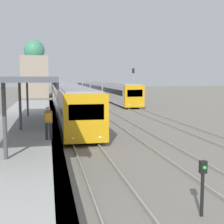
{
  "coord_description": "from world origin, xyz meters",
  "views": [
    {
      "loc": [
        -2.06,
        -2.96,
        4.01
      ],
      "look_at": [
        2.06,
        17.19,
        1.67
      ],
      "focal_mm": 50.0,
      "sensor_mm": 36.0,
      "label": 1
    }
  ],
  "objects": [
    {
      "name": "distant_domed_building",
      "position": [
        -4.51,
        59.72,
        5.12
      ],
      "size": [
        5.13,
        5.13,
        11.0
      ],
      "color": "gray",
      "rests_on": "ground_plane"
    },
    {
      "name": "signal_mast_far",
      "position": [
        9.8,
        39.96,
        3.25
      ],
      "size": [
        0.28,
        0.29,
        5.19
      ],
      "color": "gray",
      "rests_on": "ground_plane"
    },
    {
      "name": "train_near",
      "position": [
        0.0,
        45.7,
        1.75
      ],
      "size": [
        2.57,
        62.97,
        3.16
      ],
      "color": "gold",
      "rests_on": "ground_plane"
    },
    {
      "name": "platform_canopy",
      "position": [
        -3.66,
        16.02,
        3.88
      ],
      "size": [
        4.0,
        16.8,
        3.15
      ],
      "color": "#4C515B",
      "rests_on": "station_platform"
    },
    {
      "name": "signal_post_near",
      "position": [
        2.2,
        4.95,
        1.03
      ],
      "size": [
        0.2,
        0.21,
        1.64
      ],
      "color": "black",
      "rests_on": "ground_plane"
    },
    {
      "name": "train_far",
      "position": [
        8.25,
        64.96,
        1.72
      ],
      "size": [
        2.49,
        62.82,
        3.09
      ],
      "color": "gold",
      "rests_on": "ground_plane"
    },
    {
      "name": "person_on_platform",
      "position": [
        -2.09,
        12.71,
        1.85
      ],
      "size": [
        0.4,
        0.4,
        1.66
      ],
      "color": "#2D2D33",
      "rests_on": "station_platform"
    }
  ]
}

